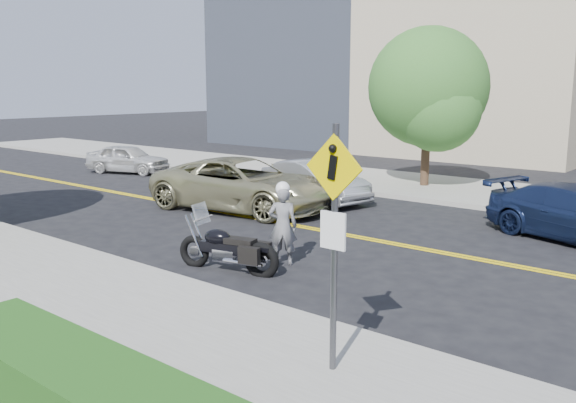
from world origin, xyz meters
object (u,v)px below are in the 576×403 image
(motorcycle, at_px, (228,239))
(pedestrian_sign, at_px, (334,225))
(suv, at_px, (242,184))
(parked_car_white, at_px, (128,159))
(motorcyclist, at_px, (283,223))
(parked_car_silver, at_px, (315,181))

(motorcycle, bearing_deg, pedestrian_sign, -43.46)
(motorcycle, bearing_deg, suv, 117.38)
(pedestrian_sign, xyz_separation_m, motorcycle, (-4.21, 2.39, -1.31))
(pedestrian_sign, height_order, motorcycle, pedestrian_sign)
(motorcycle, bearing_deg, parked_car_white, 137.59)
(parked_car_white, bearing_deg, motorcycle, -138.42)
(motorcycle, relative_size, parked_car_white, 0.61)
(pedestrian_sign, bearing_deg, motorcyclist, 137.08)
(motorcycle, xyz_separation_m, suv, (-3.98, 4.53, 0.11))
(motorcyclist, distance_m, parked_car_white, 14.92)
(pedestrian_sign, xyz_separation_m, parked_car_silver, (-7.41, 9.39, -1.32))
(pedestrian_sign, distance_m, parked_car_silver, 12.03)
(motorcyclist, bearing_deg, motorcycle, 30.50)
(pedestrian_sign, height_order, suv, pedestrian_sign)
(parked_car_silver, bearing_deg, parked_car_white, 101.48)
(pedestrian_sign, relative_size, parked_car_silver, 0.77)
(parked_car_silver, bearing_deg, motorcyclist, -135.88)
(motorcycle, height_order, parked_car_white, motorcycle)
(motorcyclist, xyz_separation_m, parked_car_white, (-13.63, 6.07, -0.25))
(pedestrian_sign, distance_m, motorcyclist, 5.16)
(pedestrian_sign, bearing_deg, suv, 139.81)
(motorcyclist, relative_size, parked_car_white, 0.49)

